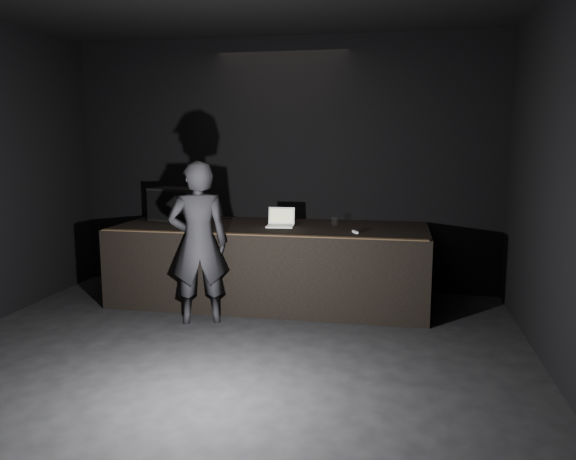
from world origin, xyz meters
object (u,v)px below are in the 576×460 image
(stage_riser, at_px, (271,264))
(person, at_px, (198,243))
(laptop, at_px, (281,222))
(beer_can, at_px, (191,225))
(stage_monitor, at_px, (177,204))

(stage_riser, distance_m, person, 1.26)
(stage_riser, xyz_separation_m, laptop, (0.13, 0.01, 0.56))
(beer_can, bearing_deg, person, -59.44)
(beer_can, distance_m, person, 0.52)
(beer_can, height_order, person, person)
(stage_monitor, xyz_separation_m, person, (0.77, -1.28, -0.29))
(laptop, bearing_deg, person, -130.41)
(laptop, xyz_separation_m, person, (-0.75, -1.01, -0.13))
(person, bearing_deg, laptop, -148.04)
(stage_riser, relative_size, person, 2.14)
(stage_monitor, bearing_deg, laptop, 3.09)
(stage_riser, bearing_deg, beer_can, -146.93)
(stage_riser, distance_m, beer_can, 1.19)
(stage_monitor, relative_size, person, 0.41)
(stage_monitor, relative_size, beer_can, 5.18)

